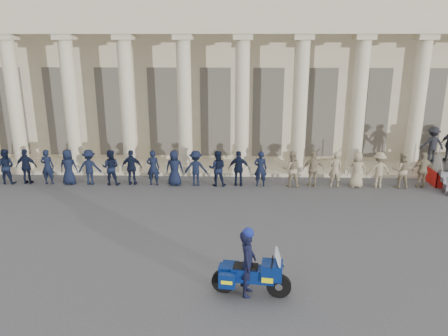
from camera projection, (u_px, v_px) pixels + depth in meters
ground at (199, 253)px, 12.92m from camera, size 90.00×90.00×0.00m
building at (219, 66)px, 25.77m from camera, size 40.00×12.50×9.00m
officer_rank at (185, 168)px, 18.69m from camera, size 20.57×0.58×1.54m
motorcycle at (252, 275)px, 10.67m from camera, size 1.97×0.87×1.26m
rider at (248, 262)px, 10.58m from camera, size 0.48×0.67×1.79m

